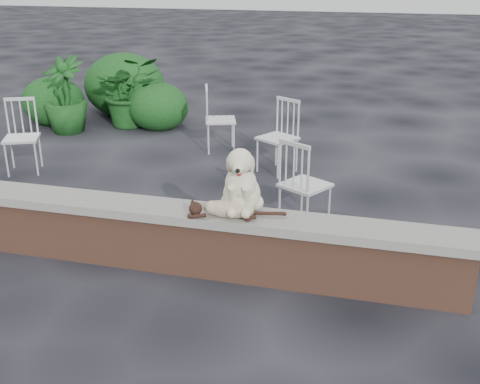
% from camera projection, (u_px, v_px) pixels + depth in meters
% --- Properties ---
extents(ground, '(60.00, 60.00, 0.00)m').
position_uv_depth(ground, '(124.00, 260.00, 5.38)').
color(ground, black).
rests_on(ground, ground).
extents(brick_wall, '(6.00, 0.30, 0.50)m').
position_uv_depth(brick_wall, '(122.00, 235.00, 5.29)').
color(brick_wall, brown).
rests_on(brick_wall, ground).
extents(capstone, '(6.20, 0.40, 0.08)m').
position_uv_depth(capstone, '(119.00, 206.00, 5.18)').
color(capstone, slate).
rests_on(capstone, brick_wall).
extents(dog, '(0.46, 0.57, 0.60)m').
position_uv_depth(dog, '(242.00, 178.00, 4.86)').
color(dog, beige).
rests_on(dog, capstone).
extents(cat, '(0.98, 0.36, 0.16)m').
position_uv_depth(cat, '(228.00, 208.00, 4.82)').
color(cat, tan).
rests_on(cat, capstone).
extents(chair_d, '(0.77, 0.77, 0.94)m').
position_uv_depth(chair_d, '(277.00, 137.00, 7.49)').
color(chair_d, white).
rests_on(chair_d, ground).
extents(chair_e, '(0.71, 0.71, 0.94)m').
position_uv_depth(chair_e, '(220.00, 119.00, 8.35)').
color(chair_e, white).
rests_on(chair_e, ground).
extents(chair_c, '(0.77, 0.77, 0.94)m').
position_uv_depth(chair_c, '(305.00, 183.00, 5.91)').
color(chair_c, white).
rests_on(chair_c, ground).
extents(chair_a, '(0.74, 0.74, 0.94)m').
position_uv_depth(chair_a, '(21.00, 137.00, 7.48)').
color(chair_a, white).
rests_on(chair_a, ground).
extents(potted_plant_a, '(1.37, 1.33, 1.16)m').
position_uv_depth(potted_plant_a, '(129.00, 92.00, 9.59)').
color(potted_plant_a, '#113D13').
rests_on(potted_plant_a, ground).
extents(potted_plant_b, '(0.76, 0.76, 1.21)m').
position_uv_depth(potted_plant_b, '(65.00, 95.00, 9.23)').
color(potted_plant_b, '#113D13').
rests_on(potted_plant_b, ground).
extents(shrubbery, '(2.85, 2.09, 1.14)m').
position_uv_depth(shrubbery, '(115.00, 93.00, 10.12)').
color(shrubbery, '#113D13').
rests_on(shrubbery, ground).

